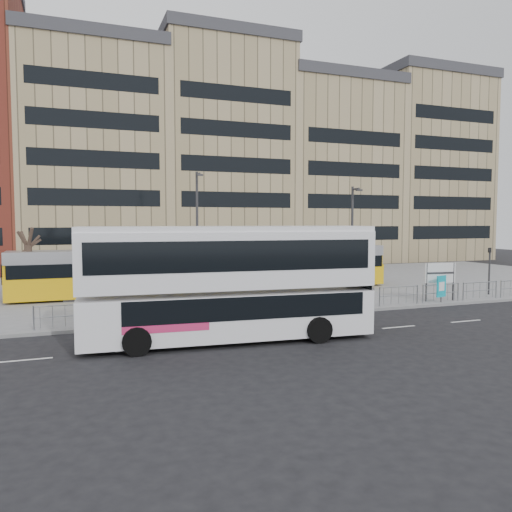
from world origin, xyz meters
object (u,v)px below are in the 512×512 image
object	(u,v)px
station_sign	(440,275)
traffic_light_west	(168,277)
ad_panel	(441,287)
pedestrian	(327,290)
tram	(214,270)
traffic_light_east	(489,265)
lamp_post_east	(353,233)
double_decker_bus	(229,279)
lamp_post_west	(197,225)
bare_tree	(27,226)

from	to	relation	value
station_sign	traffic_light_west	size ratio (longest dim) A/B	0.74
ad_panel	pedestrian	bearing A→B (deg)	151.62
tram	traffic_light_west	xyz separation A→B (m)	(-4.47, -7.49, 0.46)
station_sign	ad_panel	size ratio (longest dim) A/B	1.44
traffic_light_east	lamp_post_east	size ratio (longest dim) A/B	0.43
double_decker_bus	lamp_post_east	distance (m)	17.16
traffic_light_west	lamp_post_west	xyz separation A→B (m)	(3.82, 9.42, 2.55)
ad_panel	traffic_light_west	world-z (taller)	traffic_light_west
pedestrian	traffic_light_west	xyz separation A→B (m)	(-9.16, -0.12, 1.08)
station_sign	lamp_post_east	size ratio (longest dim) A/B	0.32
bare_tree	lamp_post_east	bearing A→B (deg)	-4.56
pedestrian	lamp_post_east	size ratio (longest dim) A/B	0.25
ad_panel	bare_tree	world-z (taller)	bare_tree
ad_panel	pedestrian	world-z (taller)	pedestrian
double_decker_bus	traffic_light_east	size ratio (longest dim) A/B	3.91
pedestrian	ad_panel	bearing A→B (deg)	-95.73
pedestrian	lamp_post_east	xyz separation A→B (m)	(5.09, 5.63, 3.12)
tram	pedestrian	size ratio (longest dim) A/B	14.35
station_sign	lamp_post_east	world-z (taller)	lamp_post_east
tram	bare_tree	distance (m)	11.90
ad_panel	traffic_light_east	world-z (taller)	traffic_light_east
tram	traffic_light_east	world-z (taller)	traffic_light_east
tram	lamp_post_east	world-z (taller)	lamp_post_east
tram	lamp_post_west	xyz separation A→B (m)	(-0.65, 1.93, 3.01)
traffic_light_west	lamp_post_east	size ratio (longest dim) A/B	0.43
station_sign	traffic_light_east	size ratio (longest dim) A/B	0.74
pedestrian	bare_tree	xyz separation A→B (m)	(-16.19, 7.33, 3.67)
lamp_post_west	lamp_post_east	distance (m)	11.07
pedestrian	traffic_light_west	size ratio (longest dim) A/B	0.58
bare_tree	station_sign	bearing A→B (deg)	-19.88
ad_panel	traffic_light_east	size ratio (longest dim) A/B	0.51
station_sign	ad_panel	bearing A→B (deg)	-113.09
double_decker_bus	traffic_light_west	size ratio (longest dim) A/B	3.91
pedestrian	traffic_light_east	xyz separation A→B (m)	(12.03, -0.06, 1.08)
lamp_post_west	traffic_light_east	bearing A→B (deg)	-28.34
station_sign	pedestrian	size ratio (longest dim) A/B	1.29
pedestrian	lamp_post_east	world-z (taller)	lamp_post_east
traffic_light_west	bare_tree	distance (m)	10.56
station_sign	tram	bearing A→B (deg)	152.58
station_sign	lamp_post_east	distance (m)	7.43
pedestrian	traffic_light_west	bearing A→B (deg)	97.77
lamp_post_east	lamp_post_west	bearing A→B (deg)	160.57
pedestrian	traffic_light_west	world-z (taller)	traffic_light_west
ad_panel	lamp_post_west	xyz separation A→B (m)	(-12.18, 10.86, 3.59)
double_decker_bus	traffic_light_east	xyz separation A→B (m)	(19.72, 5.65, -0.45)
ad_panel	traffic_light_east	xyz separation A→B (m)	(5.18, 1.50, 1.04)
tram	traffic_light_east	bearing A→B (deg)	-23.73
lamp_post_west	bare_tree	xyz separation A→B (m)	(-10.85, -1.98, 0.03)
bare_tree	traffic_light_east	bearing A→B (deg)	-14.66
ad_panel	lamp_post_east	xyz separation A→B (m)	(-1.75, 7.18, 3.07)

